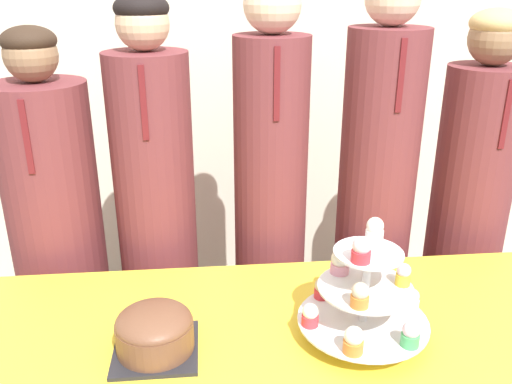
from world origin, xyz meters
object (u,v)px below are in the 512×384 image
student_3 (374,213)px  student_1 (158,233)px  cupcake_stand (364,294)px  student_0 (60,252)px  student_2 (270,216)px  round_cake (155,331)px  student_4 (466,226)px

student_3 → student_1: bearing=-180.0°
cupcake_stand → student_0: student_0 is taller
cupcake_stand → student_3: size_ratio=0.20×
student_2 → round_cake: bearing=-119.4°
round_cake → cupcake_stand: cupcake_stand is taller
student_1 → round_cake: bearing=-86.4°
round_cake → student_1: 0.63m
student_0 → student_3: bearing=-0.0°
student_2 → cupcake_stand: bearing=-76.1°
student_2 → student_4: 0.73m
cupcake_stand → round_cake: bearing=-179.2°
round_cake → cupcake_stand: 0.51m
student_1 → student_4: size_ratio=1.03×
round_cake → cupcake_stand: (0.50, 0.01, 0.06)m
student_4 → round_cake: bearing=-149.8°
cupcake_stand → student_4: (0.57, 0.62, -0.13)m
student_0 → student_1: 0.34m
round_cake → student_1: student_1 is taller
round_cake → student_3: bearing=40.8°
student_0 → student_3: 1.10m
cupcake_stand → student_1: student_1 is taller
student_0 → student_2: student_2 is taller
student_1 → student_3: size_ratio=0.95×
student_3 → student_4: 0.36m
student_1 → student_2: 0.39m
student_2 → student_0: bearing=180.0°
round_cake → student_0: size_ratio=0.14×
round_cake → student_4: bearing=30.2°
student_1 → student_3: student_3 is taller
student_3 → student_2: bearing=-180.0°
cupcake_stand → student_1: bearing=131.3°
student_0 → student_4: bearing=-0.0°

